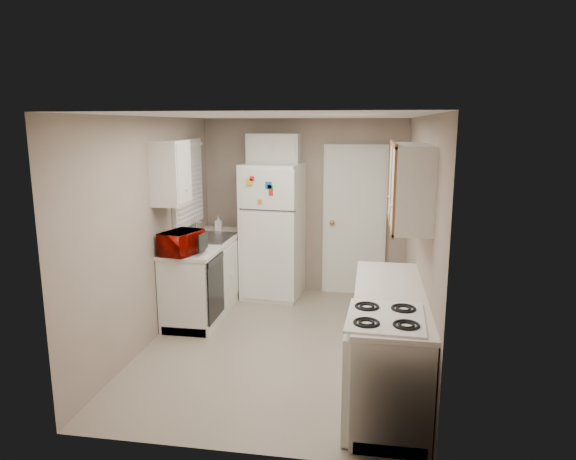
# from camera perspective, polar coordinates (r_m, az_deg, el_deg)

# --- Properties ---
(floor) EXTENTS (3.80, 3.80, 0.00)m
(floor) POSITION_cam_1_polar(r_m,az_deg,el_deg) (5.67, -0.83, -12.49)
(floor) COLOR #AF9F8B
(floor) RESTS_ON ground
(ceiling) EXTENTS (3.80, 3.80, 0.00)m
(ceiling) POSITION_cam_1_polar(r_m,az_deg,el_deg) (5.17, -0.91, 12.56)
(ceiling) COLOR white
(ceiling) RESTS_ON floor
(wall_left) EXTENTS (3.80, 3.80, 0.00)m
(wall_left) POSITION_cam_1_polar(r_m,az_deg,el_deg) (5.70, -14.86, -0.05)
(wall_left) COLOR gray
(wall_left) RESTS_ON floor
(wall_right) EXTENTS (3.80, 3.80, 0.00)m
(wall_right) POSITION_cam_1_polar(r_m,az_deg,el_deg) (5.24, 14.40, -1.04)
(wall_right) COLOR gray
(wall_right) RESTS_ON floor
(wall_back) EXTENTS (2.80, 2.80, 0.00)m
(wall_back) POSITION_cam_1_polar(r_m,az_deg,el_deg) (7.14, 1.80, 2.63)
(wall_back) COLOR gray
(wall_back) RESTS_ON floor
(wall_front) EXTENTS (2.80, 2.80, 0.00)m
(wall_front) POSITION_cam_1_polar(r_m,az_deg,el_deg) (3.50, -6.36, -7.02)
(wall_front) COLOR gray
(wall_front) RESTS_ON floor
(left_counter) EXTENTS (0.60, 1.80, 0.90)m
(left_counter) POSITION_cam_1_polar(r_m,az_deg,el_deg) (6.59, -8.95, -4.97)
(left_counter) COLOR silver
(left_counter) RESTS_ON floor
(dishwasher) EXTENTS (0.03, 0.58, 0.72)m
(dishwasher) POSITION_cam_1_polar(r_m,az_deg,el_deg) (5.95, -8.09, -6.37)
(dishwasher) COLOR black
(dishwasher) RESTS_ON floor
(sink) EXTENTS (0.54, 0.74, 0.16)m
(sink) POSITION_cam_1_polar(r_m,az_deg,el_deg) (6.62, -8.66, -1.21)
(sink) COLOR gray
(sink) RESTS_ON left_counter
(microwave) EXTENTS (0.52, 0.37, 0.31)m
(microwave) POSITION_cam_1_polar(r_m,az_deg,el_deg) (5.81, -11.77, -1.21)
(microwave) COLOR #7A0600
(microwave) RESTS_ON left_counter
(soap_bottle) EXTENTS (0.10, 0.10, 0.20)m
(soap_bottle) POSITION_cam_1_polar(r_m,az_deg,el_deg) (7.07, -7.74, 0.79)
(soap_bottle) COLOR silver
(soap_bottle) RESTS_ON left_counter
(window_blinds) EXTENTS (0.10, 0.98, 1.08)m
(window_blinds) POSITION_cam_1_polar(r_m,az_deg,el_deg) (6.59, -11.02, 5.17)
(window_blinds) COLOR silver
(window_blinds) RESTS_ON wall_left
(upper_cabinet_left) EXTENTS (0.30, 0.45, 0.70)m
(upper_cabinet_left) POSITION_cam_1_polar(r_m,az_deg,el_deg) (5.76, -12.91, 6.20)
(upper_cabinet_left) COLOR silver
(upper_cabinet_left) RESTS_ON wall_left
(refrigerator) EXTENTS (0.81, 0.80, 1.81)m
(refrigerator) POSITION_cam_1_polar(r_m,az_deg,el_deg) (6.95, -1.68, -0.09)
(refrigerator) COLOR white
(refrigerator) RESTS_ON floor
(cabinet_over_fridge) EXTENTS (0.70, 0.30, 0.40)m
(cabinet_over_fridge) POSITION_cam_1_polar(r_m,az_deg,el_deg) (6.97, -1.62, 9.02)
(cabinet_over_fridge) COLOR silver
(cabinet_over_fridge) RESTS_ON wall_back
(interior_door) EXTENTS (0.86, 0.06, 2.08)m
(interior_door) POSITION_cam_1_polar(r_m,az_deg,el_deg) (7.07, 7.38, 0.97)
(interior_door) COLOR white
(interior_door) RESTS_ON floor
(right_counter) EXTENTS (0.60, 2.00, 0.90)m
(right_counter) POSITION_cam_1_polar(r_m,az_deg,el_deg) (4.68, 11.05, -12.07)
(right_counter) COLOR silver
(right_counter) RESTS_ON floor
(stove) EXTENTS (0.60, 0.72, 0.85)m
(stove) POSITION_cam_1_polar(r_m,az_deg,el_deg) (4.15, 10.53, -15.70)
(stove) COLOR white
(stove) RESTS_ON floor
(upper_cabinet_right) EXTENTS (0.30, 1.20, 0.70)m
(upper_cabinet_right) POSITION_cam_1_polar(r_m,az_deg,el_deg) (4.63, 13.45, 4.93)
(upper_cabinet_right) COLOR silver
(upper_cabinet_right) RESTS_ON wall_right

